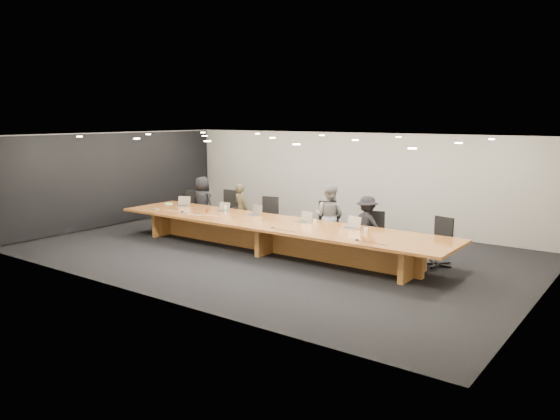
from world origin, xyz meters
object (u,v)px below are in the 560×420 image
Objects in this scene: person_a at (203,202)px; av_box at (156,209)px; laptop_e at (351,223)px; amber_mug at (207,210)px; laptop_d at (303,217)px; chair_mid_right at (326,225)px; water_bottle at (225,210)px; chair_left at (226,210)px; conference_table at (273,231)px; laptop_c at (253,210)px; chair_far_right at (438,242)px; mic_right at (357,240)px; chair_mid_left at (267,217)px; mic_left at (182,211)px; person_c at (330,217)px; person_b at (241,209)px; paper_cup_far at (366,230)px; mic_center at (273,227)px; paper_cup_near at (315,222)px; laptop_b at (222,207)px; person_d at (367,225)px; chair_right at (374,233)px; chair_far_left at (189,208)px; laptop_a at (183,201)px.

av_box is at bearing 82.80° from person_a.
amber_mug is at bearing -163.90° from laptop_e.
laptop_d reaches higher than av_box.
water_bottle is at bearing -172.50° from chair_mid_right.
chair_left is 0.89m from person_a.
conference_table is 25.28× the size of laptop_c.
chair_far_right is at bearing 35.32° from laptop_e.
laptop_d is at bearing -116.14° from chair_mid_right.
mic_right is (4.23, -0.68, -0.09)m from water_bottle.
chair_mid_left reaches higher than conference_table.
amber_mug is 0.67m from mic_left.
person_c is at bearing 22.56° from mic_left.
person_c is at bearing -164.84° from person_b.
paper_cup_far is (5.88, -0.94, 0.04)m from person_a.
mic_left is 1.17× the size of mic_right.
chair_mid_left is 2.35m from mic_center.
mic_left is at bearing -173.04° from chair_mid_right.
paper_cup_near is 1.12m from mic_center.
person_b reaches higher than amber_mug.
person_c is 1.97m from laptop_c.
chair_left is 1.12m from laptop_b.
laptop_c is at bearing -90.57° from chair_mid_left.
chair_mid_left reaches higher than laptop_c.
person_d is at bearing -11.15° from chair_mid_right.
chair_far_right reaches higher than laptop_c.
chair_far_right is 0.73× the size of person_a.
laptop_b is 3.06× the size of mic_right.
chair_right is 5.98m from av_box.
chair_left is at bearing -2.12° from person_c.
person_d reaches higher than mic_right.
chair_far_left is 1.10m from laptop_a.
person_a is 1.67m from av_box.
av_box is (-4.59, -0.91, -0.04)m from paper_cup_near.
laptop_c is at bearing -171.61° from laptop_d.
chair_far_left is at bearing 7.55° from person_d.
chair_left reaches higher than amber_mug.
conference_table is 1.61m from chair_mid_left.
person_a reaches higher than paper_cup_near.
chair_right is 2.83× the size of laptop_e.
amber_mug is at bearing -164.35° from laptop_d.
person_b is 7.82× the size of av_box.
av_box is (-3.64, -0.49, 0.24)m from conference_table.
laptop_d is 0.98m from mic_center.
chair_far_right reaches higher than chair_right.
laptop_e is (0.03, -0.86, 0.20)m from person_d.
water_bottle is at bearing 122.53° from person_b.
person_d is 1.13m from paper_cup_far.
av_box is (-4.52, -1.69, -0.04)m from person_c.
person_d is at bearing 115.93° from paper_cup_far.
person_b is 4.01× the size of laptop_c.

